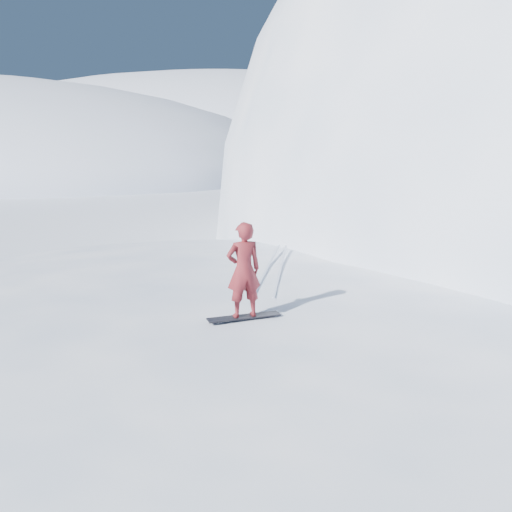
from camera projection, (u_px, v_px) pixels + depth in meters
The scene contains 7 objects.
ground at pixel (244, 434), 11.95m from camera, with size 400.00×400.00×0.00m, color white.
near_ridge at pixel (314, 380), 14.54m from camera, with size 36.00×28.00×4.80m, color white.
far_ridge_c at pixel (206, 157), 125.65m from camera, with size 140.00×90.00×36.00m, color white.
wind_bumps at pixel (246, 388), 14.09m from camera, with size 16.00×14.40×1.00m.
snowboard at pixel (244, 317), 11.92m from camera, with size 1.56×0.29×0.03m, color black.
snowboarder at pixel (244, 270), 11.70m from camera, with size 0.73×0.48×2.00m, color maroon.
board_tracks at pixel (274, 266), 16.23m from camera, with size 1.25×5.97×0.04m.
Camera 1 is at (2.99, -10.42, 6.28)m, focal length 40.00 mm.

